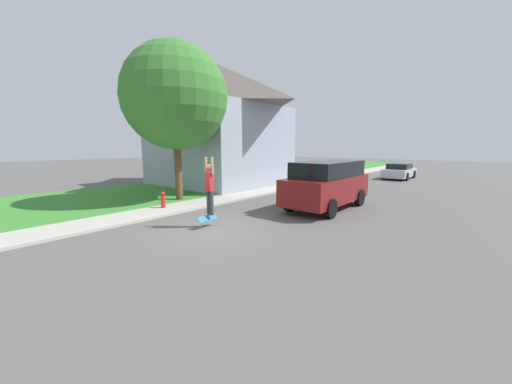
{
  "coord_description": "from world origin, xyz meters",
  "views": [
    {
      "loc": [
        7.24,
        -6.15,
        2.81
      ],
      "look_at": [
        0.53,
        1.89,
        1.12
      ],
      "focal_mm": 20.0,
      "sensor_mm": 36.0,
      "label": 1
    }
  ],
  "objects": [
    {
      "name": "lawn_tree_near",
      "position": [
        -5.14,
        2.48,
        5.2
      ],
      "size": [
        5.16,
        5.16,
        7.71
      ],
      "color": "brown",
      "rests_on": "lawn"
    },
    {
      "name": "house",
      "position": [
        -8.4,
        8.33,
        4.48
      ],
      "size": [
        9.2,
        8.24,
        8.42
      ],
      "color": "#99A3B2",
      "rests_on": "lawn"
    },
    {
      "name": "sidewalk",
      "position": [
        -3.6,
        6.0,
        0.05
      ],
      "size": [
        1.8,
        80.0,
        0.1
      ],
      "color": "#ADA89E",
      "rests_on": "ground_plane"
    },
    {
      "name": "car_down_street",
      "position": [
        0.97,
        20.87,
        0.64
      ],
      "size": [
        1.99,
        4.39,
        1.33
      ],
      "color": "#B7B7BC",
      "rests_on": "ground_plane"
    },
    {
      "name": "fire_hydrant",
      "position": [
        -3.9,
        0.76,
        0.45
      ],
      "size": [
        0.2,
        0.2,
        0.72
      ],
      "color": "red",
      "rests_on": "sidewalk"
    },
    {
      "name": "skateboarder",
      "position": [
        -0.21,
        0.29,
        1.48
      ],
      "size": [
        0.41,
        0.23,
        2.01
      ],
      "color": "#38383D",
      "rests_on": "ground_plane"
    },
    {
      "name": "lawn",
      "position": [
        -8.0,
        6.0,
        0.04
      ],
      "size": [
        10.0,
        80.0,
        0.08
      ],
      "color": "#387F2D",
      "rests_on": "ground_plane"
    },
    {
      "name": "suv_parked",
      "position": [
        1.54,
        5.7,
        1.15
      ],
      "size": [
        2.15,
        5.03,
        2.13
      ],
      "color": "maroon",
      "rests_on": "ground_plane"
    },
    {
      "name": "skateboard",
      "position": [
        -0.24,
        0.18,
        0.32
      ],
      "size": [
        0.23,
        0.84,
        0.26
      ],
      "color": "#236B99",
      "rests_on": "ground_plane"
    },
    {
      "name": "ground_plane",
      "position": [
        0.0,
        0.0,
        0.0
      ],
      "size": [
        120.0,
        120.0,
        0.0
      ],
      "primitive_type": "plane",
      "color": "#54514F"
    }
  ]
}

